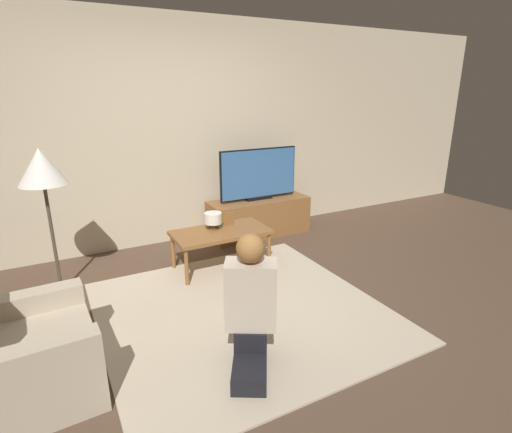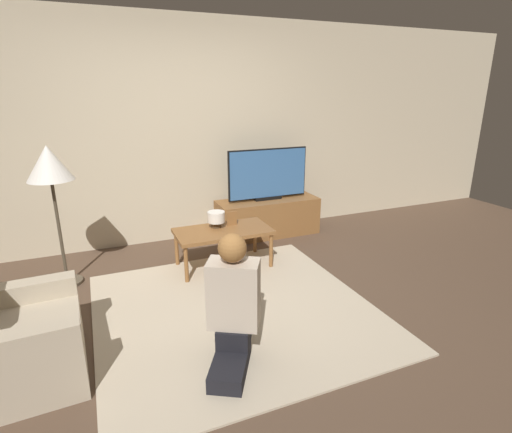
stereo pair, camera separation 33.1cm
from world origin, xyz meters
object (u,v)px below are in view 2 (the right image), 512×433
armchair (5,342)px  table_lamp (216,218)px  floor_lamp (50,170)px  person_kneeling (233,301)px  coffee_table (223,234)px  tv (268,174)px

armchair → table_lamp: 2.16m
floor_lamp → person_kneeling: bearing=-56.9°
coffee_table → person_kneeling: (-0.41, -1.47, 0.08)m
tv → floor_lamp: floor_lamp is taller
tv → person_kneeling: (-1.25, -2.19, -0.33)m
coffee_table → floor_lamp: 1.70m
table_lamp → armchair: bearing=-145.7°
coffee_table → table_lamp: size_ratio=5.42×
tv → armchair: 3.26m
armchair → tv: bearing=-57.9°
person_kneeling → armchair: bearing=15.4°
coffee_table → armchair: (-1.81, -1.11, -0.09)m
tv → person_kneeling: size_ratio=1.13×
table_lamp → coffee_table: bearing=-67.5°
armchair → table_lamp: armchair is taller
armchair → table_lamp: size_ratio=5.17×
tv → person_kneeling: bearing=-119.6°
armchair → person_kneeling: same height
floor_lamp → person_kneeling: 2.13m
coffee_table → table_lamp: (-0.04, 0.10, 0.15)m
floor_lamp → armchair: floor_lamp is taller
coffee_table → floor_lamp: (-1.52, 0.23, 0.74)m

